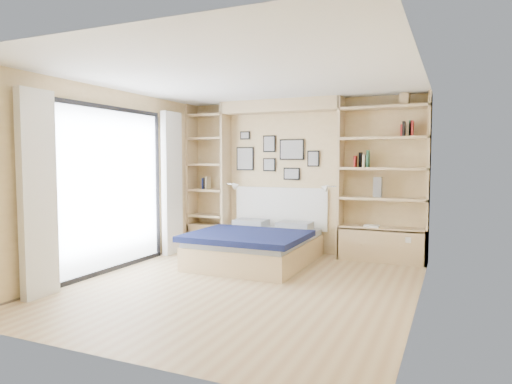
% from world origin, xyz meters
% --- Properties ---
extents(ground, '(4.50, 4.50, 0.00)m').
position_xyz_m(ground, '(0.00, 0.00, 0.00)').
color(ground, tan).
rests_on(ground, ground).
extents(room_shell, '(4.50, 4.50, 4.50)m').
position_xyz_m(room_shell, '(-0.39, 1.52, 1.08)').
color(room_shell, '#E1C289').
rests_on(room_shell, ground).
extents(bed, '(1.62, 2.02, 1.07)m').
position_xyz_m(bed, '(-0.35, 1.23, 0.27)').
color(bed, tan).
rests_on(bed, ground).
extents(photo_gallery, '(1.48, 0.02, 0.82)m').
position_xyz_m(photo_gallery, '(-0.45, 2.22, 1.60)').
color(photo_gallery, black).
rests_on(photo_gallery, ground).
extents(reading_lamps, '(1.92, 0.12, 0.15)m').
position_xyz_m(reading_lamps, '(-0.30, 2.00, 1.10)').
color(reading_lamps, silver).
rests_on(reading_lamps, ground).
extents(shelf_decor, '(3.49, 0.23, 2.03)m').
position_xyz_m(shelf_decor, '(1.05, 2.07, 1.68)').
color(shelf_decor, '#A51E1E').
rests_on(shelf_decor, ground).
extents(deck, '(3.20, 4.00, 0.05)m').
position_xyz_m(deck, '(-3.60, 0.00, 0.00)').
color(deck, '#716153').
rests_on(deck, ground).
extents(deck_chair, '(0.53, 0.76, 0.71)m').
position_xyz_m(deck_chair, '(-2.81, 0.12, 0.34)').
color(deck_chair, tan).
rests_on(deck_chair, ground).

